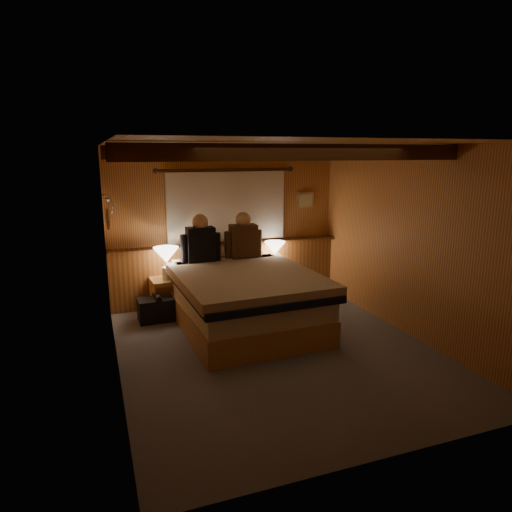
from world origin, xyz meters
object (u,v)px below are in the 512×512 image
nightstand_right (279,284)px  duffel_bag (158,309)px  bed (244,298)px  lamp_right (275,250)px  nightstand_left (168,296)px  lamp_left (166,257)px  person_right (243,239)px  person_left (201,242)px

nightstand_right → duffel_bag: (-1.94, -0.26, -0.09)m
bed → lamp_right: size_ratio=5.39×
bed → duffel_bag: 1.27m
bed → nightstand_right: size_ratio=4.37×
bed → nightstand_left: 1.26m
duffel_bag → nightstand_left: bearing=51.2°
nightstand_left → lamp_left: lamp_left is taller
nightstand_left → lamp_left: 0.59m
nightstand_left → lamp_right: lamp_right is taller
person_right → lamp_right: bearing=13.3°
nightstand_right → nightstand_left: bearing=170.7°
nightstand_left → lamp_right: size_ratio=1.21×
person_left → person_right: (0.66, 0.05, -0.00)m
duffel_bag → person_left: bearing=10.5°
person_left → duffel_bag: person_left is taller
nightstand_right → lamp_left: lamp_left is taller
lamp_right → person_right: bearing=-168.6°
nightstand_left → person_right: (1.14, -0.06, 0.79)m
lamp_right → person_left: 1.26m
lamp_left → person_right: bearing=-1.1°
lamp_right → person_right: (-0.56, -0.11, 0.23)m
person_right → duffel_bag: (-1.33, -0.20, -0.88)m
nightstand_right → person_right: 1.00m
lamp_left → person_left: bearing=-8.2°
nightstand_right → person_right: bearing=176.2°
nightstand_left → nightstand_right: bearing=-3.0°
nightstand_right → duffel_bag: bearing=178.2°
person_right → duffel_bag: size_ratio=1.30×
lamp_left → person_right: (1.15, -0.02, 0.19)m
lamp_left → duffel_bag: bearing=-129.7°
lamp_right → nightstand_right: bearing=-47.5°
lamp_left → person_left: size_ratio=0.66×
nightstand_left → nightstand_right: size_ratio=0.98×
person_left → duffel_bag: 1.12m
bed → lamp_left: bearing=133.6°
person_left → nightstand_right: bearing=5.3°
nightstand_right → lamp_right: lamp_right is taller
lamp_left → lamp_right: (1.71, 0.09, -0.04)m
person_left → person_right: size_ratio=1.01×
nightstand_right → lamp_right: 0.56m
nightstand_left → person_right: person_right is taller
nightstand_right → person_left: bearing=175.5°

